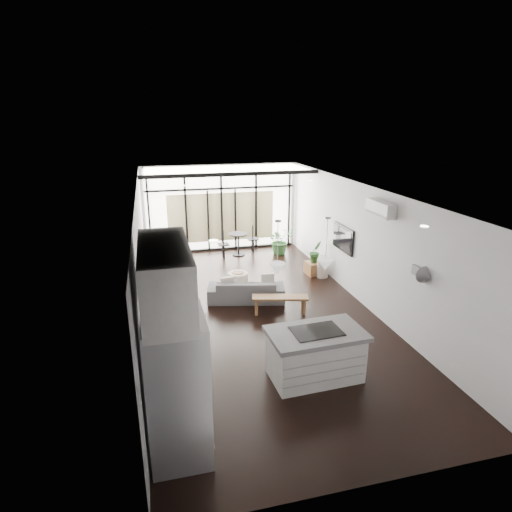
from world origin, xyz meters
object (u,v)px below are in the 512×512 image
island (315,355)px  console_bench (280,305)px  sofa (246,286)px  milk_can (323,267)px  fridge (177,387)px  tv (343,238)px  pouf (238,280)px

island → console_bench: size_ratio=1.27×
sofa → milk_can: size_ratio=3.00×
island → milk_can: bearing=63.1°
fridge → milk_can: 7.08m
milk_can → tv: bearing=-73.6°
island → tv: bearing=56.7°
island → fridge: size_ratio=0.81×
milk_can → island: bearing=-114.0°
tv → pouf: bearing=169.0°
fridge → tv: (4.54, 4.85, 0.31)m
console_bench → milk_can: (1.81, 1.88, 0.10)m
fridge → island: bearing=25.9°
sofa → pouf: (-0.03, 0.81, -0.15)m
island → console_bench: island is taller
console_bench → tv: bearing=43.6°
sofa → milk_can: (2.40, 1.01, -0.05)m
console_bench → tv: tv is taller
island → tv: (2.18, 3.71, 0.86)m
island → sofa: bearing=94.3°
island → milk_can: island is taller
console_bench → milk_can: size_ratio=2.05×
island → pouf: (-0.46, 4.22, -0.23)m
console_bench → island: bearing=-80.0°
sofa → console_bench: (0.59, -0.87, -0.16)m
sofa → fridge: bearing=79.6°
fridge → milk_can: fridge is taller
fridge → tv: bearing=46.9°
fridge → tv: 6.65m
fridge → console_bench: bearing=55.6°
fridge → pouf: 5.74m
fridge → sofa: bearing=67.0°
console_bench → milk_can: milk_can is taller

